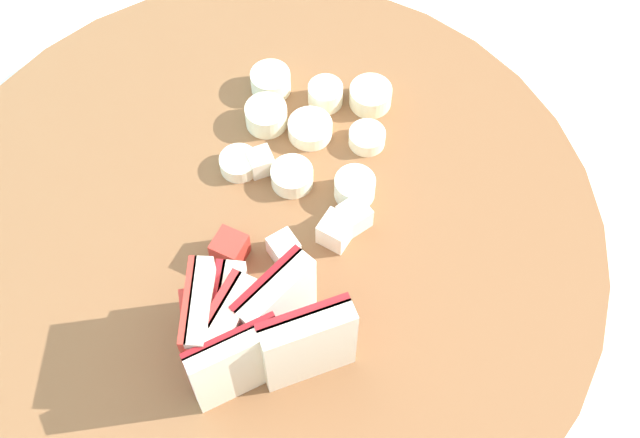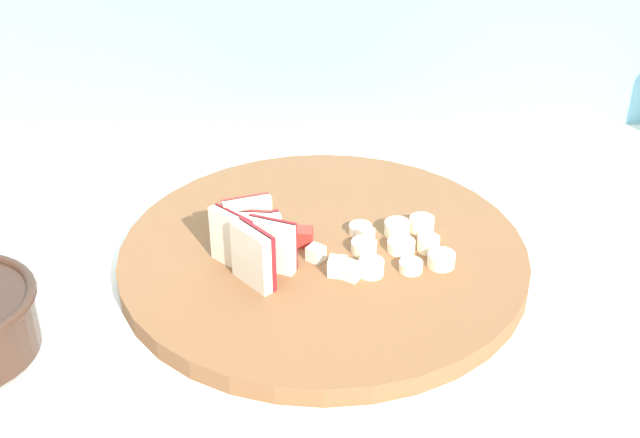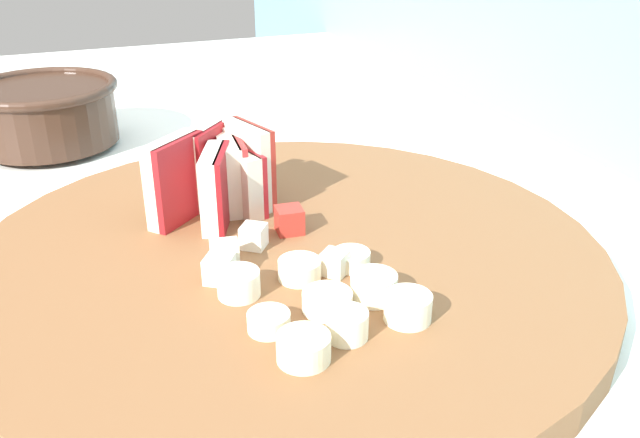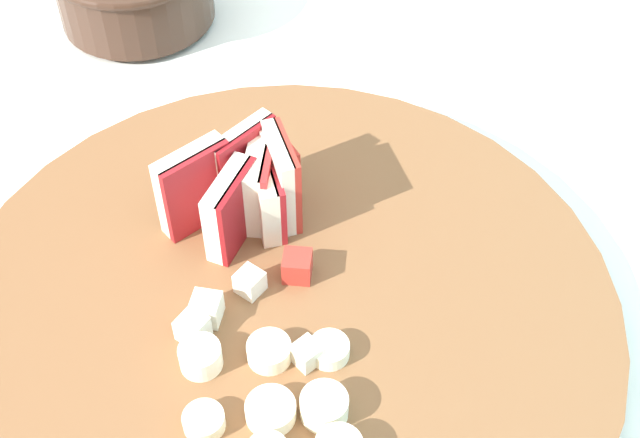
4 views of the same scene
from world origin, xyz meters
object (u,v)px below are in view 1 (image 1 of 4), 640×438
Objects in this scene: apple_wedge_fan at (244,332)px; banana_slice_rows at (310,127)px; cutting_board at (259,241)px; apple_dice_pile at (293,225)px.

apple_wedge_fan reaches higher than banana_slice_rows.
cutting_board is 0.03m from apple_dice_pile.
apple_wedge_fan is 0.09m from apple_dice_pile.
apple_wedge_fan reaches higher than apple_dice_pile.
cutting_board is 0.08m from banana_slice_rows.
cutting_board is at bearing 18.60° from apple_wedge_fan.
apple_dice_pile is at bearing -166.46° from banana_slice_rows.
apple_dice_pile is (0.01, -0.02, 0.02)m from cutting_board.
apple_wedge_fan is 0.90× the size of banana_slice_rows.
apple_wedge_fan is at bearing -176.52° from apple_dice_pile.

